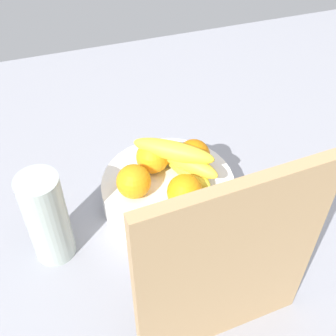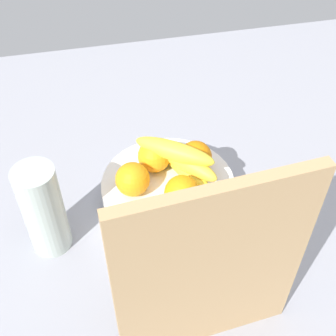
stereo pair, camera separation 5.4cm
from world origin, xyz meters
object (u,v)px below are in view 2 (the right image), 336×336
(banana_bunch, at_px, (180,159))
(cutting_board, at_px, (215,273))
(fruit_bowl, at_px, (168,191))
(orange_back_left, at_px, (154,156))
(thermos_tumbler, at_px, (43,210))
(orange_center, at_px, (195,157))
(orange_front_left, at_px, (133,179))
(orange_front_right, at_px, (182,193))

(banana_bunch, xyz_separation_m, cutting_board, (0.03, 0.32, 0.08))
(fruit_bowl, distance_m, orange_back_left, 0.08)
(fruit_bowl, relative_size, thermos_tumbler, 1.40)
(orange_center, xyz_separation_m, cutting_board, (0.06, 0.32, 0.09))
(orange_front_left, bearing_deg, orange_back_left, -134.80)
(fruit_bowl, xyz_separation_m, orange_center, (-0.06, -0.02, 0.06))
(orange_back_left, height_order, banana_bunch, banana_bunch)
(orange_back_left, bearing_deg, fruit_bowl, 112.36)
(orange_front_right, xyz_separation_m, banana_bunch, (-0.02, -0.08, 0.01))
(orange_front_left, relative_size, banana_bunch, 0.40)
(orange_back_left, bearing_deg, orange_front_right, 105.61)
(orange_front_left, distance_m, orange_center, 0.14)
(banana_bunch, bearing_deg, orange_center, -169.67)
(thermos_tumbler, bearing_deg, orange_back_left, -155.88)
(fruit_bowl, bearing_deg, orange_front_left, 7.09)
(orange_front_right, height_order, thermos_tumbler, thermos_tumbler)
(cutting_board, bearing_deg, fruit_bowl, -94.63)
(orange_front_right, xyz_separation_m, orange_back_left, (0.03, -0.11, 0.00))
(orange_center, xyz_separation_m, banana_bunch, (0.03, 0.01, 0.01))
(thermos_tumbler, bearing_deg, cutting_board, 135.12)
(orange_front_left, distance_m, orange_front_right, 0.10)
(cutting_board, xyz_separation_m, thermos_tumbler, (0.24, -0.24, -0.08))
(fruit_bowl, xyz_separation_m, orange_front_left, (0.07, 0.01, 0.06))
(orange_center, distance_m, thermos_tumbler, 0.32)
(cutting_board, bearing_deg, orange_front_left, -80.37)
(orange_center, height_order, orange_back_left, same)
(fruit_bowl, distance_m, orange_front_right, 0.09)
(orange_front_left, xyz_separation_m, cutting_board, (-0.07, 0.29, 0.09))
(banana_bunch, bearing_deg, fruit_bowl, 31.44)
(orange_front_right, distance_m, thermos_tumbler, 0.26)
(orange_front_right, relative_size, orange_back_left, 1.00)
(cutting_board, bearing_deg, orange_front_right, -97.72)
(orange_back_left, bearing_deg, orange_front_left, 45.20)
(fruit_bowl, height_order, orange_center, orange_center)
(orange_front_right, distance_m, orange_back_left, 0.12)
(orange_center, bearing_deg, banana_bunch, 10.33)
(fruit_bowl, height_order, thermos_tumbler, thermos_tumbler)
(orange_center, bearing_deg, fruit_bowl, 20.89)
(orange_back_left, height_order, cutting_board, cutting_board)
(orange_front_right, xyz_separation_m, orange_center, (-0.05, -0.09, 0.00))
(orange_center, bearing_deg, thermos_tumbler, 14.47)
(orange_front_left, bearing_deg, cutting_board, 104.05)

